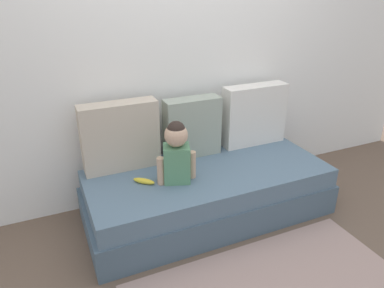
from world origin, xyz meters
TOP-DOWN VIEW (x-y plane):
  - ground_plane at (0.00, 0.00)m, footprint 12.00×12.00m
  - back_wall at (0.00, 0.55)m, footprint 5.13×0.10m
  - couch at (0.00, 0.00)m, footprint 1.93×0.83m
  - throw_pillow_left at (-0.60, 0.32)m, footprint 0.58×0.16m
  - throw_pillow_center at (0.00, 0.32)m, footprint 0.46×0.16m
  - throw_pillow_right at (0.60, 0.32)m, footprint 0.58×0.16m
  - toddler at (-0.28, -0.04)m, footprint 0.30×0.21m
  - banana at (-0.52, 0.01)m, footprint 0.15×0.15m

SIDE VIEW (x-z plane):
  - ground_plane at x=0.00m, z-range 0.00..0.00m
  - couch at x=0.00m, z-range 0.00..0.40m
  - banana at x=-0.52m, z-range 0.40..0.44m
  - toddler at x=-0.28m, z-range 0.41..0.87m
  - throw_pillow_center at x=0.00m, z-range 0.40..0.89m
  - throw_pillow_left at x=-0.60m, z-range 0.40..0.93m
  - throw_pillow_right at x=0.60m, z-range 0.40..0.94m
  - back_wall at x=0.00m, z-range 0.00..2.26m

